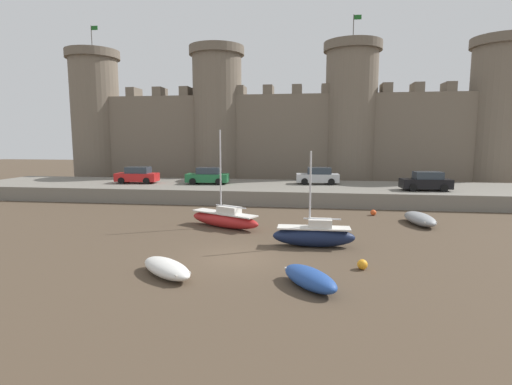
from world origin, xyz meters
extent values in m
plane|color=#4C3D2D|center=(0.00, 0.00, 0.00)|extent=(160.00, 160.00, 0.00)
cube|color=slate|center=(0.00, 19.38, 0.65)|extent=(59.55, 10.00, 1.29)
cube|color=#706354|center=(0.00, 29.66, 5.39)|extent=(47.55, 2.80, 10.78)
cylinder|color=#706354|center=(-23.78, 29.66, 7.76)|extent=(5.86, 5.86, 15.53)
cylinder|color=#675B4D|center=(-23.78, 29.66, 16.03)|extent=(6.56, 6.56, 1.00)
cylinder|color=#4C4742|center=(-23.78, 29.66, 18.03)|extent=(0.10, 0.10, 3.00)
cube|color=#19591E|center=(-23.33, 29.66, 19.23)|extent=(0.80, 0.04, 0.50)
cylinder|color=#706354|center=(-7.93, 29.66, 7.76)|extent=(5.86, 5.86, 15.53)
cylinder|color=#675B4D|center=(-7.93, 29.66, 16.03)|extent=(6.56, 6.56, 1.00)
cylinder|color=#706354|center=(7.93, 29.66, 7.76)|extent=(5.86, 5.86, 15.53)
cylinder|color=#675B4D|center=(7.93, 29.66, 16.03)|extent=(6.56, 6.56, 1.00)
cylinder|color=#4C4742|center=(7.93, 29.66, 18.03)|extent=(0.10, 0.10, 3.00)
cube|color=#19591E|center=(8.38, 29.66, 19.23)|extent=(0.80, 0.04, 0.50)
cylinder|color=#706354|center=(23.78, 29.66, 7.76)|extent=(5.86, 5.86, 15.53)
cylinder|color=#675B4D|center=(23.78, 29.66, 16.03)|extent=(6.56, 6.56, 1.00)
cube|color=#6A5E4F|center=(-18.51, 29.66, 11.33)|extent=(1.10, 2.52, 1.10)
cube|color=#6A5E4F|center=(-15.14, 29.66, 11.33)|extent=(1.10, 2.52, 1.10)
cube|color=#6A5E4F|center=(-11.78, 29.66, 11.33)|extent=(1.10, 2.52, 1.10)
cube|color=#6A5E4F|center=(-5.05, 29.66, 11.33)|extent=(1.10, 2.52, 1.10)
cube|color=#6A5E4F|center=(-1.68, 29.66, 11.33)|extent=(1.10, 2.52, 1.10)
cube|color=#6A5E4F|center=(1.68, 29.66, 11.33)|extent=(1.10, 2.52, 1.10)
cube|color=#6A5E4F|center=(5.05, 29.66, 11.33)|extent=(1.10, 2.52, 1.10)
cube|color=#6A5E4F|center=(11.78, 29.66, 11.33)|extent=(1.10, 2.52, 1.10)
cube|color=#6A5E4F|center=(15.14, 29.66, 11.33)|extent=(1.10, 2.52, 1.10)
cube|color=#6A5E4F|center=(18.51, 29.66, 11.33)|extent=(1.10, 2.52, 1.10)
ellipsoid|color=#234793|center=(3.60, -3.52, 0.38)|extent=(2.73, 3.09, 0.76)
ellipsoid|color=blue|center=(3.60, -3.52, 0.44)|extent=(2.20, 2.50, 0.42)
cube|color=beige|center=(3.73, -3.69, 0.48)|extent=(0.91, 0.76, 0.06)
cube|color=beige|center=(2.90, -2.59, 0.46)|extent=(0.68, 0.61, 0.08)
ellipsoid|color=gray|center=(10.83, 9.03, 0.39)|extent=(2.08, 3.88, 0.79)
ellipsoid|color=silver|center=(10.83, 9.03, 0.45)|extent=(1.65, 3.17, 0.43)
cube|color=beige|center=(10.78, 9.30, 0.49)|extent=(1.24, 0.42, 0.06)
cube|color=beige|center=(11.09, 7.61, 0.47)|extent=(0.83, 0.42, 0.08)
ellipsoid|color=#141E3D|center=(3.75, 2.51, 0.54)|extent=(4.39, 1.25, 1.07)
cube|color=silver|center=(3.75, 2.51, 1.03)|extent=(3.86, 1.07, 0.08)
cube|color=silver|center=(4.08, 2.51, 1.29)|extent=(1.24, 0.79, 0.44)
cylinder|color=silver|center=(3.54, 2.50, 3.09)|extent=(0.10, 0.10, 4.04)
cylinder|color=silver|center=(4.19, 2.51, 1.52)|extent=(1.97, 0.11, 0.08)
ellipsoid|color=silver|center=(-2.38, -3.02, 0.34)|extent=(3.23, 3.02, 0.69)
ellipsoid|color=white|center=(-2.38, -3.02, 0.40)|extent=(2.62, 2.44, 0.38)
cube|color=beige|center=(-2.56, -2.86, 0.44)|extent=(0.83, 0.91, 0.06)
cube|color=beige|center=(-1.43, -3.84, 0.42)|extent=(0.65, 0.69, 0.08)
ellipsoid|color=red|center=(-1.99, 6.39, 0.49)|extent=(5.34, 3.53, 0.97)
cube|color=silver|center=(-1.99, 6.39, 0.93)|extent=(4.68, 3.08, 0.08)
cube|color=silver|center=(-1.63, 6.20, 1.19)|extent=(1.70, 1.38, 0.44)
cylinder|color=silver|center=(-2.23, 6.51, 3.63)|extent=(0.10, 0.10, 5.32)
cylinder|color=silver|center=(-1.51, 6.14, 1.42)|extent=(2.19, 1.18, 0.08)
sphere|color=orange|center=(5.89, -0.99, 0.23)|extent=(0.46, 0.46, 0.46)
sphere|color=#E04C1E|center=(8.22, 11.86, 0.22)|extent=(0.44, 0.44, 0.44)
cube|color=black|center=(13.28, 17.17, 1.89)|extent=(4.18, 1.89, 0.80)
cube|color=#2D3842|center=(13.43, 17.18, 2.59)|extent=(2.32, 1.60, 0.64)
cylinder|color=black|center=(12.05, 16.27, 1.61)|extent=(0.65, 0.21, 0.64)
cylinder|color=black|center=(11.97, 17.96, 1.61)|extent=(0.65, 0.21, 0.64)
cylinder|color=black|center=(14.59, 16.39, 1.61)|extent=(0.65, 0.21, 0.64)
cylinder|color=black|center=(14.51, 18.08, 1.61)|extent=(0.65, 0.21, 0.64)
cube|color=#B2B5B7|center=(4.14, 20.78, 1.89)|extent=(4.18, 1.89, 0.80)
cube|color=#2D3842|center=(4.29, 20.79, 2.59)|extent=(2.32, 1.60, 0.64)
cylinder|color=black|center=(2.91, 19.87, 1.61)|extent=(0.65, 0.21, 0.64)
cylinder|color=black|center=(2.83, 21.57, 1.61)|extent=(0.65, 0.21, 0.64)
cylinder|color=black|center=(5.45, 19.99, 1.61)|extent=(0.65, 0.21, 0.64)
cylinder|color=black|center=(5.37, 21.69, 1.61)|extent=(0.65, 0.21, 0.64)
cube|color=#1E6638|center=(-6.56, 19.36, 1.89)|extent=(4.18, 1.89, 0.80)
cube|color=#2D3842|center=(-6.41, 19.37, 2.59)|extent=(2.32, 1.60, 0.64)
cylinder|color=black|center=(-7.79, 18.45, 1.61)|extent=(0.65, 0.21, 0.64)
cylinder|color=black|center=(-7.87, 20.15, 1.61)|extent=(0.65, 0.21, 0.64)
cylinder|color=black|center=(-5.25, 18.57, 1.61)|extent=(0.65, 0.21, 0.64)
cylinder|color=black|center=(-5.33, 20.27, 1.61)|extent=(0.65, 0.21, 0.64)
cube|color=red|center=(-13.71, 19.08, 1.89)|extent=(4.18, 1.89, 0.80)
cube|color=#2D3842|center=(-13.56, 19.08, 2.59)|extent=(2.32, 1.60, 0.64)
cylinder|color=black|center=(-14.94, 18.17, 1.61)|extent=(0.65, 0.21, 0.64)
cylinder|color=black|center=(-15.02, 19.87, 1.61)|extent=(0.65, 0.21, 0.64)
cylinder|color=black|center=(-12.40, 18.29, 1.61)|extent=(0.65, 0.21, 0.64)
cylinder|color=black|center=(-12.48, 19.99, 1.61)|extent=(0.65, 0.21, 0.64)
camera|label=1|loc=(3.61, -18.52, 5.78)|focal=28.00mm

